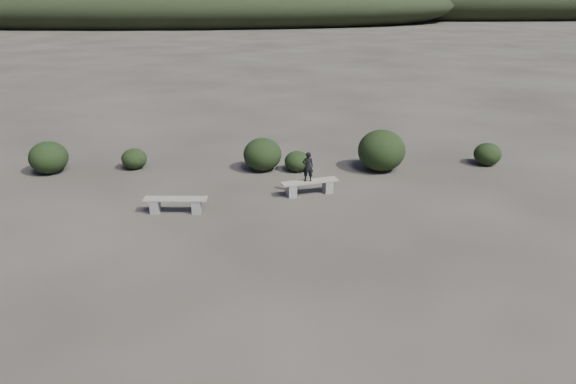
{
  "coord_description": "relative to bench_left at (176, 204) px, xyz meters",
  "views": [
    {
      "loc": [
        0.4,
        -11.62,
        6.83
      ],
      "look_at": [
        0.51,
        3.5,
        1.1
      ],
      "focal_mm": 35.0,
      "sensor_mm": 36.0,
      "label": 1
    }
  ],
  "objects": [
    {
      "name": "shrub_c",
      "position": [
        3.88,
        4.08,
        0.09
      ],
      "size": [
        0.96,
        0.96,
        0.77
      ],
      "primitive_type": "ellipsoid",
      "color": "black",
      "rests_on": "ground"
    },
    {
      "name": "shrub_e",
      "position": [
        11.35,
        4.78,
        0.14
      ],
      "size": [
        1.05,
        1.05,
        0.88
      ],
      "primitive_type": "ellipsoid",
      "color": "black",
      "rests_on": "ground"
    },
    {
      "name": "shrub_d",
      "position": [
        7.07,
        4.15,
        0.49
      ],
      "size": [
        1.79,
        1.79,
        1.57
      ],
      "primitive_type": "ellipsoid",
      "color": "black",
      "rests_on": "ground"
    },
    {
      "name": "seated_person",
      "position": [
        4.17,
        1.54,
        0.7
      ],
      "size": [
        0.4,
        0.29,
        1.02
      ],
      "primitive_type": "imported",
      "rotation": [
        0.0,
        0.0,
        3.26
      ],
      "color": "black",
      "rests_on": "bench_right"
    },
    {
      "name": "bench_right",
      "position": [
        4.25,
        1.57,
        0.0
      ],
      "size": [
        1.99,
        0.98,
        0.49
      ],
      "rotation": [
        0.0,
        0.0,
        0.3
      ],
      "color": "slate",
      "rests_on": "ground"
    },
    {
      "name": "ground",
      "position": [
        2.98,
        -4.61,
        -0.3
      ],
      "size": [
        1200.0,
        1200.0,
        0.0
      ],
      "primitive_type": "plane",
      "color": "#302B25",
      "rests_on": "ground"
    },
    {
      "name": "bench_left",
      "position": [
        0.0,
        0.0,
        0.0
      ],
      "size": [
        1.96,
        0.44,
        0.49
      ],
      "rotation": [
        0.0,
        0.0,
        -0.01
      ],
      "color": "slate",
      "rests_on": "ground"
    },
    {
      "name": "shrub_f",
      "position": [
        -5.45,
        3.93,
        0.31
      ],
      "size": [
        1.42,
        1.42,
        1.2
      ],
      "primitive_type": "ellipsoid",
      "color": "black",
      "rests_on": "ground"
    },
    {
      "name": "shrub_a",
      "position": [
        -2.39,
        4.42,
        0.1
      ],
      "size": [
        0.97,
        0.97,
        0.79
      ],
      "primitive_type": "ellipsoid",
      "color": "black",
      "rests_on": "ground"
    },
    {
      "name": "shrub_b",
      "position": [
        2.56,
        4.2,
        0.33
      ],
      "size": [
        1.46,
        1.46,
        1.25
      ],
      "primitive_type": "ellipsoid",
      "color": "black",
      "rests_on": "ground"
    }
  ]
}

